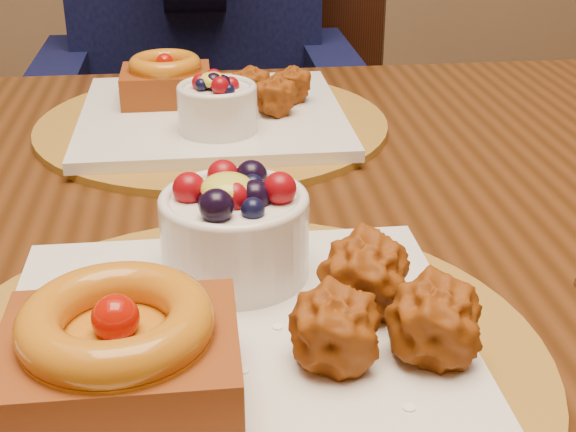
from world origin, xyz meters
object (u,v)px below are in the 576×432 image
Objects in this scene: place_setting_near at (228,324)px; place_setting_far at (210,110)px; dining_table at (224,292)px; chair_far at (241,170)px.

place_setting_far is at bearing 89.76° from place_setting_near.
place_setting_near is at bearing -91.00° from dining_table.
place_setting_far is 0.41× the size of chair_far.
place_setting_far is (0.00, 0.43, -0.01)m from place_setting_near.
place_setting_near is at bearing -74.57° from chair_far.
place_setting_near reaches higher than place_setting_far.
chair_far is (0.05, 0.68, -0.16)m from dining_table.
place_setting_near is (-0.00, -0.21, 0.11)m from dining_table.
place_setting_near is 0.94m from chair_far.
chair_far reaches higher than dining_table.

